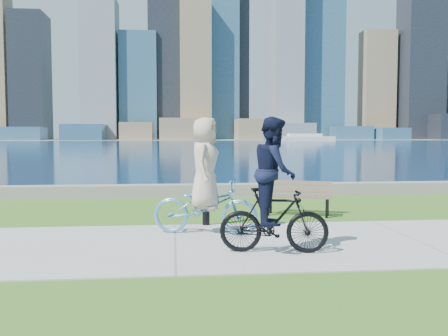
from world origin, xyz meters
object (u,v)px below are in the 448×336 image
(park_bench, at_px, (298,194))
(cyclist_man, at_px, (274,196))
(cyclist_woman, at_px, (205,191))
(bollard_lamp, at_px, (206,189))

(park_bench, relative_size, cyclist_man, 0.75)
(park_bench, distance_m, cyclist_man, 3.70)
(cyclist_woman, bearing_deg, bollard_lamp, 9.81)
(bollard_lamp, distance_m, cyclist_woman, 0.85)
(bollard_lamp, xyz_separation_m, cyclist_woman, (-0.07, -0.85, 0.07))
(bollard_lamp, height_order, cyclist_man, cyclist_man)
(park_bench, relative_size, cyclist_woman, 0.74)
(bollard_lamp, height_order, cyclist_woman, cyclist_woman)
(park_bench, xyz_separation_m, bollard_lamp, (-2.11, -1.09, 0.26))
(park_bench, height_order, cyclist_man, cyclist_man)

